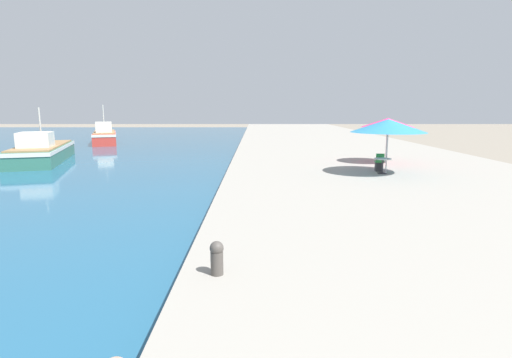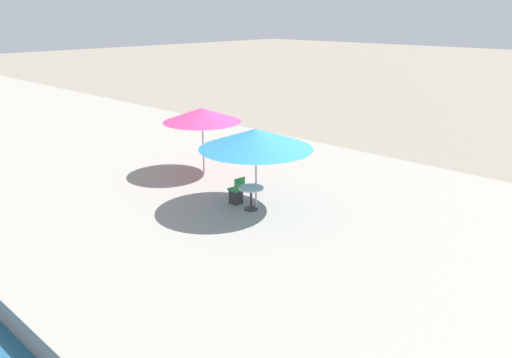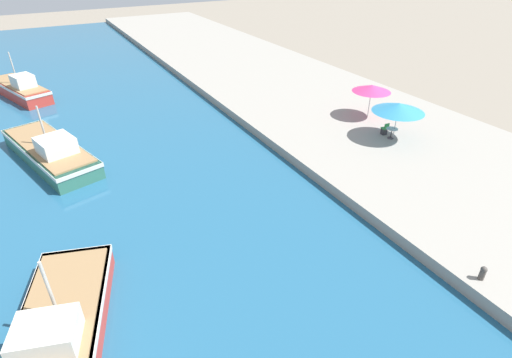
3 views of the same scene
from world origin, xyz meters
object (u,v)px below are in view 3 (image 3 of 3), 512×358
Objects in this scene: cafe_chair_left at (384,130)px; mooring_bollard at (483,273)px; fishing_boat_near at (60,324)px; cafe_table at (392,131)px; fishing_boat_mid at (50,151)px; fishing_boat_far at (20,89)px; cafe_umbrella_white at (372,88)px; cafe_umbrella_pink at (399,107)px.

cafe_chair_left is 1.39× the size of mooring_bollard.
cafe_chair_left is (22.37, 6.77, 0.24)m from fishing_boat_near.
cafe_chair_left is 14.37m from mooring_bollard.
cafe_chair_left is (0.06, 0.72, -0.21)m from cafe_table.
fishing_boat_mid is 1.12× the size of fishing_boat_far.
cafe_table is (21.33, -9.24, 0.41)m from fishing_boat_mid.
cafe_umbrella_white is (23.72, 9.94, 2.23)m from fishing_boat_near.
fishing_boat_near is at bearing -164.84° from cafe_table.
fishing_boat_far is (-1.26, 15.27, 0.06)m from fishing_boat_mid.
fishing_boat_mid is 2.86× the size of cafe_umbrella_pink.
cafe_table is (22.58, -24.52, 0.35)m from fishing_boat_far.
fishing_boat_far is 32.84m from cafe_chair_left.
fishing_boat_near is 16.55m from mooring_bollard.
fishing_boat_mid is at bearing 124.44° from mooring_bollard.
fishing_boat_mid is 15.33m from fishing_boat_far.
cafe_chair_left is (-1.36, -3.18, -1.99)m from cafe_umbrella_white.
fishing_boat_mid is 25.63m from mooring_bollard.
cafe_umbrella_white reaches higher than cafe_chair_left.
cafe_umbrella_pink is at bearing -39.72° from fishing_boat_mid.
fishing_boat_near is 30.56m from fishing_boat_far.
mooring_bollard is at bearing -119.88° from cafe_table.
fishing_boat_near is 23.37m from cafe_chair_left.
fishing_boat_mid is 23.51m from cafe_umbrella_pink.
cafe_umbrella_pink is at bearing -66.90° from fishing_boat_far.
cafe_umbrella_white is at bearing -29.51° from fishing_boat_mid.
fishing_boat_far is at bearing 132.76° from cafe_umbrella_pink.
fishing_boat_mid is 23.02m from cafe_chair_left.
fishing_boat_mid is at bearing -104.95° from fishing_boat_far.
cafe_table is (-0.15, 0.07, -1.77)m from cafe_umbrella_pink.
cafe_umbrella_white is at bearing 39.86° from fishing_boat_near.
cafe_umbrella_pink is at bearing -24.71° from cafe_table.
fishing_boat_far is 2.56× the size of cafe_umbrella_pink.
fishing_boat_near is 25.82m from cafe_umbrella_white.
fishing_boat_far is 31.71m from cafe_umbrella_white.
cafe_table is 1.22× the size of mooring_bollard.
cafe_chair_left reaches higher than cafe_table.
mooring_bollard is at bearing -86.26° from fishing_boat_far.
fishing_boat_far is (-0.27, 30.56, 0.10)m from fishing_boat_near.
fishing_boat_mid is 11.11× the size of cafe_chair_left.
fishing_boat_mid reaches higher than cafe_chair_left.
fishing_boat_far is 33.55m from cafe_umbrella_pink.
fishing_boat_mid reaches higher than cafe_umbrella_pink.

